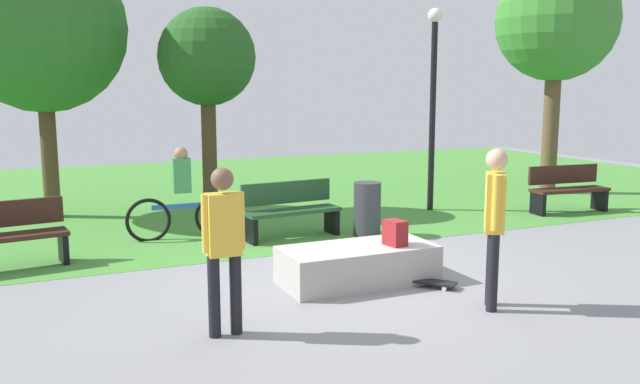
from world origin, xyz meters
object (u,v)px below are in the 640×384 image
at_px(skater_performing_trick, 494,215).
at_px(tree_broad_elm, 207,60).
at_px(backpack_on_ledge, 395,233).
at_px(skater_watching, 224,239).
at_px(concrete_ledge, 358,264).
at_px(tree_leaning_ash, 556,22).
at_px(tree_young_birch, 41,29).
at_px(cyclist_on_bicycle, 182,200).
at_px(park_bench_far_right, 4,234).
at_px(park_bench_center_lawn, 568,188).
at_px(trash_bin, 367,209).
at_px(skateboard_by_ledge, 424,281).
at_px(park_bench_by_oak, 291,209).
at_px(lamp_post, 433,88).

xyz_separation_m(skater_performing_trick, tree_broad_elm, (-1.43, 6.73, 1.89)).
height_order(backpack_on_ledge, skater_watching, skater_watching).
relative_size(concrete_ledge, tree_leaning_ash, 0.37).
distance_m(tree_young_birch, cyclist_on_bicycle, 4.40).
bearing_deg(park_bench_far_right, park_bench_center_lawn, 0.20).
bearing_deg(cyclist_on_bicycle, trash_bin, -21.04).
bearing_deg(tree_young_birch, skater_performing_trick, -60.67).
bearing_deg(tree_young_birch, backpack_on_ledge, -58.79).
bearing_deg(cyclist_on_bicycle, park_bench_far_right, -161.80).
xyz_separation_m(tree_broad_elm, cyclist_on_bicycle, (-0.96, -1.92, -2.31)).
bearing_deg(skater_performing_trick, cyclist_on_bicycle, 116.41).
distance_m(park_bench_far_right, tree_young_birch, 4.77).
relative_size(park_bench_center_lawn, trash_bin, 1.82).
relative_size(skateboard_by_ledge, tree_broad_elm, 0.19).
height_order(park_bench_center_lawn, tree_broad_elm, tree_broad_elm).
height_order(park_bench_by_oak, park_bench_center_lawn, same).
distance_m(park_bench_far_right, lamp_post, 8.01).
relative_size(skateboard_by_ledge, tree_young_birch, 0.15).
bearing_deg(tree_young_birch, skater_watching, -79.48).
xyz_separation_m(park_bench_by_oak, trash_bin, (1.20, -0.40, -0.03)).
bearing_deg(skater_watching, trash_bin, 44.74).
height_order(lamp_post, trash_bin, lamp_post).
bearing_deg(park_bench_far_right, trash_bin, -2.36).
distance_m(backpack_on_ledge, trash_bin, 2.58).
bearing_deg(lamp_post, park_bench_by_oak, -161.65).
relative_size(skater_watching, tree_broad_elm, 0.43).
bearing_deg(concrete_ledge, skater_performing_trick, -57.92).
distance_m(backpack_on_ledge, park_bench_far_right, 5.24).
distance_m(skater_performing_trick, skateboard_by_ledge, 1.42).
xyz_separation_m(skateboard_by_ledge, park_bench_far_right, (-4.76, 2.97, 0.42)).
bearing_deg(tree_broad_elm, park_bench_center_lawn, -23.07).
xyz_separation_m(skater_performing_trick, park_bench_by_oak, (-0.78, 4.13, -0.57)).
relative_size(park_bench_by_oak, cyclist_on_bicycle, 0.90).
distance_m(skateboard_by_ledge, tree_broad_elm, 6.53).
relative_size(tree_young_birch, cyclist_on_bicycle, 2.77).
bearing_deg(park_bench_center_lawn, park_bench_far_right, -179.80).
distance_m(backpack_on_ledge, lamp_post, 5.35).
xyz_separation_m(tree_broad_elm, trash_bin, (1.85, -3.00, -2.50)).
xyz_separation_m(skater_watching, tree_broad_elm, (1.50, 6.32, 1.96)).
bearing_deg(lamp_post, concrete_ledge, -133.25).
bearing_deg(skateboard_by_ledge, park_bench_center_lawn, 29.83).
height_order(skateboard_by_ledge, tree_leaning_ash, tree_leaning_ash).
bearing_deg(park_bench_far_right, tree_leaning_ash, 10.10).
height_order(park_bench_center_lawn, tree_young_birch, tree_young_birch).
distance_m(skater_watching, trash_bin, 4.75).
xyz_separation_m(concrete_ledge, park_bench_center_lawn, (5.92, 2.53, 0.25)).
height_order(concrete_ledge, park_bench_center_lawn, park_bench_center_lawn).
bearing_deg(park_bench_center_lawn, park_bench_by_oak, 178.62).
distance_m(tree_broad_elm, trash_bin, 4.32).
bearing_deg(park_bench_center_lawn, tree_leaning_ash, 55.80).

